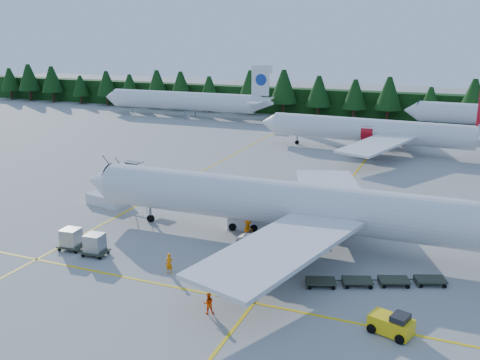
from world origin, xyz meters
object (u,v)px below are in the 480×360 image
at_px(airliner_red, 365,130).
at_px(baggage_tug, 392,324).
at_px(airliner_navy, 268,202).
at_px(airstairs, 110,196).
at_px(service_truck, 254,217).

xyz_separation_m(airliner_red, baggage_tug, (11.09, -54.83, -2.61)).
bearing_deg(airliner_red, baggage_tug, -75.79).
bearing_deg(baggage_tug, airliner_navy, 153.99).
height_order(airliner_red, airstairs, airliner_red).
bearing_deg(service_truck, airliner_red, 70.01).
bearing_deg(airliner_red, service_truck, -92.82).
bearing_deg(airliner_red, airstairs, -116.38).
xyz_separation_m(airstairs, baggage_tug, (32.92, -15.69, -0.19)).
relative_size(airstairs, baggage_tug, 2.24).
bearing_deg(baggage_tug, airliner_red, 119.46).
bearing_deg(airstairs, airliner_red, 71.28).
relative_size(airliner_navy, airstairs, 6.14).
distance_m(airliner_navy, baggage_tug, 18.10).
distance_m(airliner_navy, airliner_red, 42.45).
bearing_deg(airliner_navy, airliner_red, 86.88).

